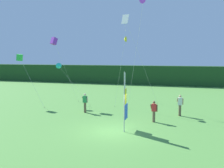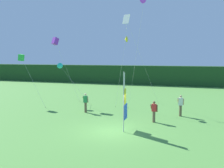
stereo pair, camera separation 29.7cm
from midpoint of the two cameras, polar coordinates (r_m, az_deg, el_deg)
The scene contains 11 objects.
ground_plane at distance 16.93m, azimuth 1.07°, elevation -10.82°, with size 120.00×120.00×0.00m, color #518E3D.
distant_treeline at distance 44.71m, azimuth 11.32°, elevation 1.98°, with size 80.00×2.40×3.40m, color #1E421E.
banner_flag at distance 16.58m, azimuth 3.47°, elevation -4.31°, with size 0.06×1.03×4.03m.
person_near_banner at distance 21.59m, azimuth 15.98°, elevation -4.69°, with size 0.55×0.48×1.79m.
person_mid_field at distance 22.26m, azimuth -5.76°, elevation -4.24°, with size 0.55×0.48×1.73m.
person_far_left at distance 19.18m, azimuth 10.13°, elevation -6.18°, with size 0.55×0.48×1.64m.
kite_white_diamond_0 at distance 25.54m, azimuth 4.03°, elevation 13.83°, with size 3.60×2.12×9.24m.
kite_purple_box_1 at distance 27.09m, azimuth -12.68°, elevation 9.62°, with size 2.37×1.99×7.07m.
kite_yellow_delta_3 at distance 24.03m, azimuth 3.54°, elevation 10.16°, with size 1.17×0.59×6.95m.
kite_cyan_delta_4 at distance 26.19m, azimuth -11.56°, elevation 4.06°, with size 3.66×0.64×4.36m.
kite_green_box_5 at distance 27.58m, azimuth -19.98°, elevation 5.73°, with size 3.78×1.41×5.27m.
Camera 2 is at (4.59, -15.51, 4.99)m, focal length 39.49 mm.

